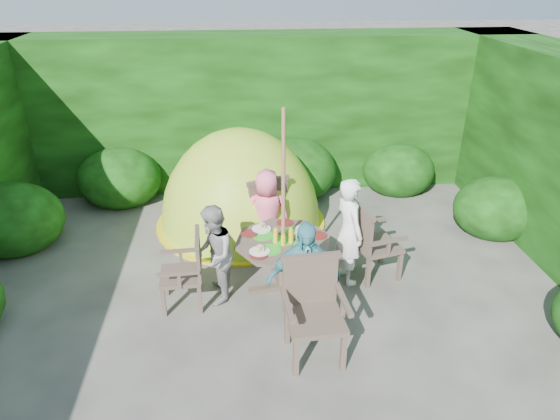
{
  "coord_description": "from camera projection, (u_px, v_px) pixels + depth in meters",
  "views": [
    {
      "loc": [
        -0.31,
        -4.26,
        3.51
      ],
      "look_at": [
        0.18,
        1.05,
        0.85
      ],
      "focal_mm": 32.0,
      "sensor_mm": 36.0,
      "label": 1
    }
  ],
  "objects": [
    {
      "name": "child_right",
      "position": [
        349.0,
        231.0,
        5.87
      ],
      "size": [
        0.44,
        0.56,
        1.34
      ],
      "primitive_type": "imported",
      "rotation": [
        0.0,
        0.0,
        1.86
      ],
      "color": "white",
      "rests_on": "ground"
    },
    {
      "name": "child_left",
      "position": [
        214.0,
        255.0,
        5.54
      ],
      "size": [
        0.46,
        0.58,
        1.17
      ],
      "primitive_type": "imported",
      "rotation": [
        0.0,
        0.0,
        -1.59
      ],
      "color": "#9C9C97",
      "rests_on": "ground"
    },
    {
      "name": "dome_tent",
      "position": [
        242.0,
        222.0,
        7.49
      ],
      "size": [
        2.84,
        2.84,
        2.86
      ],
      "rotation": [
        0.0,
        0.0,
        0.24
      ],
      "color": "#94DA29",
      "rests_on": "ground"
    },
    {
      "name": "child_back",
      "position": [
        267.0,
        214.0,
        6.41
      ],
      "size": [
        0.6,
        0.4,
        1.2
      ],
      "primitive_type": "imported",
      "rotation": [
        0.0,
        0.0,
        3.12
      ],
      "color": "#FF698B",
      "rests_on": "ground"
    },
    {
      "name": "hedge_enclosure",
      "position": [
        263.0,
        171.0,
        6.02
      ],
      "size": [
        9.0,
        9.0,
        2.5
      ],
      "color": "black",
      "rests_on": "ground"
    },
    {
      "name": "parasol_pole",
      "position": [
        283.0,
        206.0,
        5.49
      ],
      "size": [
        0.05,
        0.05,
        2.2
      ],
      "primitive_type": "cylinder",
      "rotation": [
        0.0,
        0.0,
        0.16
      ],
      "color": "brown",
      "rests_on": "ground"
    },
    {
      "name": "garden_chair_right",
      "position": [
        371.0,
        241.0,
        6.01
      ],
      "size": [
        0.61,
        0.66,
        0.93
      ],
      "rotation": [
        0.0,
        0.0,
        1.82
      ],
      "color": "#41332A",
      "rests_on": "ground"
    },
    {
      "name": "garden_chair_front",
      "position": [
        313.0,
        307.0,
        4.8
      ],
      "size": [
        0.63,
        0.57,
        0.98
      ],
      "rotation": [
        0.0,
        0.0,
        0.08
      ],
      "color": "#41332A",
      "rests_on": "ground"
    },
    {
      "name": "garden_chair_back",
      "position": [
        263.0,
        209.0,
        6.7
      ],
      "size": [
        0.75,
        0.7,
        0.99
      ],
      "rotation": [
        0.0,
        0.0,
        3.51
      ],
      "color": "#41332A",
      "rests_on": "ground"
    },
    {
      "name": "ground",
      "position": [
        272.0,
        324.0,
        5.39
      ],
      "size": [
        60.0,
        60.0,
        0.0
      ],
      "primitive_type": "plane",
      "color": "#413F3A",
      "rests_on": "ground"
    },
    {
      "name": "garden_chair_left",
      "position": [
        187.0,
        270.0,
        5.52
      ],
      "size": [
        0.48,
        0.53,
        0.85
      ],
      "rotation": [
        0.0,
        0.0,
        -1.52
      ],
      "color": "#41332A",
      "rests_on": "ground"
    },
    {
      "name": "patio_table",
      "position": [
        283.0,
        248.0,
        5.74
      ],
      "size": [
        1.31,
        1.31,
        0.79
      ],
      "rotation": [
        0.0,
        0.0,
        0.16
      ],
      "color": "#41332A",
      "rests_on": "ground"
    },
    {
      "name": "child_front",
      "position": [
        304.0,
        280.0,
        5.0
      ],
      "size": [
        0.79,
        0.39,
        1.3
      ],
      "primitive_type": "imported",
      "rotation": [
        0.0,
        0.0,
        0.1
      ],
      "color": "teal",
      "rests_on": "ground"
    }
  ]
}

